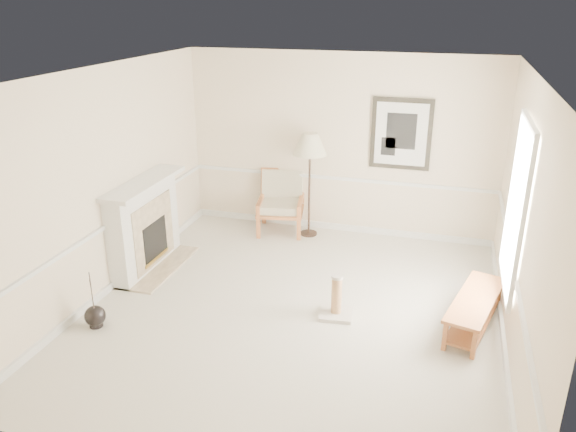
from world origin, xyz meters
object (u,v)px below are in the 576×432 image
(bench, at_px, (475,308))
(scratching_post, at_px, (336,303))
(floor_vase, at_px, (95,316))
(armchair, at_px, (281,199))
(floor_lamp, at_px, (310,147))

(bench, xyz_separation_m, scratching_post, (-1.61, -0.20, -0.09))
(floor_vase, height_order, armchair, armchair)
(scratching_post, bearing_deg, armchair, 120.43)
(floor_vase, xyz_separation_m, armchair, (1.24, 3.51, 0.40))
(floor_vase, distance_m, floor_lamp, 4.05)
(floor_vase, distance_m, bench, 4.48)
(bench, bearing_deg, armchair, 143.41)
(bench, relative_size, scratching_post, 2.61)
(floor_lamp, height_order, scratching_post, floor_lamp)
(floor_vase, bearing_deg, bench, 16.07)
(bench, bearing_deg, floor_lamp, 139.79)
(armchair, height_order, scratching_post, armchair)
(armchair, relative_size, floor_lamp, 0.58)
(floor_vase, height_order, bench, floor_vase)
(scratching_post, bearing_deg, floor_vase, -158.87)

